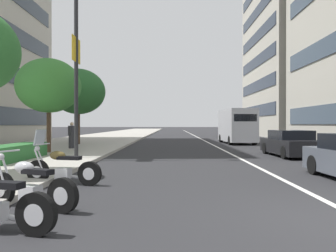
{
  "coord_description": "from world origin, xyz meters",
  "views": [
    {
      "loc": [
        -5.56,
        3.24,
        1.62
      ],
      "look_at": [
        11.55,
        3.43,
        1.54
      ],
      "focal_mm": 36.59,
      "sensor_mm": 36.0,
      "label": 1
    }
  ],
  "objects": [
    {
      "name": "street_lamp_with_banners",
      "position": [
        9.66,
        7.14,
        5.01
      ],
      "size": [
        1.26,
        2.53,
        8.03
      ],
      "color": "#232326",
      "rests_on": "sidewalk_right_plaza"
    },
    {
      "name": "motorcycle_mid_row",
      "position": [
        3.59,
        6.19,
        0.44
      ],
      "size": [
        0.74,
        2.16,
        1.48
      ],
      "rotation": [
        0.0,
        0.0,
        1.34
      ],
      "color": "black",
      "rests_on": "ground"
    },
    {
      "name": "sidewalk_right_plaza",
      "position": [
        30.0,
        11.11,
        0.07
      ],
      "size": [
        160.0,
        9.28,
        0.15
      ],
      "primitive_type": "cube",
      "color": "#A39E93",
      "rests_on": "ground"
    },
    {
      "name": "pedestrian_on_plaza",
      "position": [
        15.37,
        9.38,
        0.96
      ],
      "size": [
        0.47,
        0.41,
        1.61
      ],
      "rotation": [
        0.0,
        0.0,
        4.25
      ],
      "color": "#2D2D33",
      "rests_on": "sidewalk_right_plaza"
    },
    {
      "name": "street_tree_near_plaza_corner",
      "position": [
        19.85,
        10.2,
        4.06
      ],
      "size": [
        3.98,
        3.98,
        5.6
      ],
      "color": "#473323",
      "rests_on": "sidewalk_right_plaza"
    },
    {
      "name": "car_following_behind",
      "position": [
        11.83,
        -2.77,
        0.62
      ],
      "size": [
        4.5,
        1.93,
        1.32
      ],
      "rotation": [
        0.0,
        0.0,
        0.03
      ],
      "color": "black",
      "rests_on": "ground"
    },
    {
      "name": "lane_centre_stripe",
      "position": [
        35.0,
        0.0,
        0.0
      ],
      "size": [
        110.0,
        0.16,
        0.01
      ],
      "primitive_type": "cube",
      "color": "silver",
      "rests_on": "ground"
    },
    {
      "name": "delivery_van_ahead",
      "position": [
        23.21,
        -2.21,
        1.52
      ],
      "size": [
        6.02,
        2.32,
        2.85
      ],
      "rotation": [
        0.0,
        0.0,
        0.04
      ],
      "color": "#B7B7BC",
      "rests_on": "ground"
    },
    {
      "name": "street_tree_mid_sidewalk",
      "position": [
        12.33,
        9.71,
        3.65
      ],
      "size": [
        3.34,
        3.34,
        4.92
      ],
      "color": "#473323",
      "rests_on": "sidewalk_right_plaza"
    },
    {
      "name": "clipped_hedge_bed",
      "position": [
        8.55,
        9.78,
        0.46
      ],
      "size": [
        4.48,
        1.1,
        0.63
      ],
      "primitive_type": "cube",
      "color": "#28602D",
      "rests_on": "sidewalk_right_plaza"
    },
    {
      "name": "motorcycle_second_in_row",
      "position": [
        0.96,
        5.97,
        0.42
      ],
      "size": [
        1.05,
        2.09,
        1.1
      ],
      "rotation": [
        0.0,
        0.0,
        1.15
      ],
      "color": "black",
      "rests_on": "ground"
    }
  ]
}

